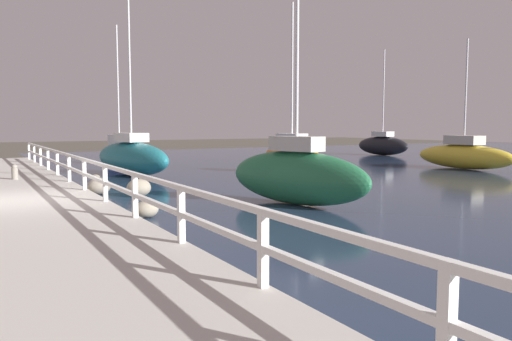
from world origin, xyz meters
The scene contains 14 objects.
ground_plane centered at (0.00, 0.00, 0.00)m, with size 120.00×120.00×0.00m, color #4C473D.
dock_walkway centered at (0.00, 0.00, 0.17)m, with size 3.98×36.00×0.35m.
railing centered at (1.89, 0.00, 0.96)m, with size 0.10×32.50×0.91m.
boulder_near_dock centered at (3.30, 6.45, 0.14)m, with size 0.37×0.34×0.28m.
boulder_far_strip centered at (3.53, 1.49, 0.28)m, with size 0.74×0.67×0.55m.
boulder_upstream centered at (2.58, 2.55, 0.27)m, with size 0.72×0.65×0.54m.
boulder_water_edge centered at (2.66, -2.05, 0.21)m, with size 0.55×0.50×0.42m.
mooring_bollard centered at (0.39, 5.34, 0.61)m, with size 0.21×0.21×0.52m.
sailboat_orange centered at (11.90, 5.52, 0.81)m, with size 2.00×3.41×7.67m.
sailboat_blue centered at (6.38, 14.58, 0.70)m, with size 1.98×3.78×7.69m.
sailboat_black centered at (25.52, 13.75, 0.77)m, with size 1.57×4.67×7.71m.
sailboat_green centered at (6.83, -2.20, 0.82)m, with size 2.23×4.75×7.30m.
sailboat_teal centered at (5.24, 8.20, 0.80)m, with size 2.60×5.68×8.23m.
sailboat_yellow centered at (20.65, 3.04, 0.70)m, with size 1.42×5.64×6.46m.
Camera 1 is at (-0.93, -13.45, 2.17)m, focal length 35.00 mm.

